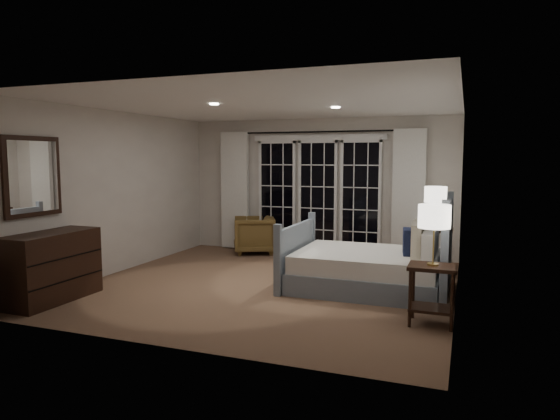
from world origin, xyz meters
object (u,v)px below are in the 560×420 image
(nightstand_left, at_px, (432,286))
(dresser, at_px, (52,267))
(lamp_left, at_px, (434,217))
(armchair, at_px, (254,235))
(bed, at_px, (372,267))
(lamp_right, at_px, (436,195))
(nightstand_right, at_px, (434,244))

(nightstand_left, height_order, dresser, dresser)
(lamp_left, distance_m, armchair, 4.64)
(bed, distance_m, lamp_right, 1.71)
(lamp_left, bearing_deg, bed, 124.90)
(bed, xyz_separation_m, nightstand_right, (0.72, 1.26, 0.15))
(nightstand_left, height_order, lamp_right, lamp_right)
(bed, relative_size, lamp_right, 3.26)
(lamp_left, bearing_deg, dresser, -170.89)
(bed, bearing_deg, nightstand_left, -55.10)
(nightstand_right, xyz_separation_m, lamp_left, (0.13, -2.48, 0.70))
(bed, distance_m, nightstand_left, 1.49)
(dresser, bearing_deg, bed, 28.01)
(lamp_left, xyz_separation_m, armchair, (-3.40, 3.05, -0.82))
(bed, bearing_deg, armchair, 144.29)
(lamp_left, distance_m, lamp_right, 2.48)
(lamp_right, bearing_deg, bed, -119.67)
(nightstand_right, bearing_deg, lamp_left, -86.94)
(nightstand_right, height_order, dresser, dresser)
(lamp_left, relative_size, armchair, 0.86)
(nightstand_right, xyz_separation_m, dresser, (-4.37, -3.20, -0.04))
(nightstand_left, bearing_deg, armchair, 138.08)
(lamp_right, height_order, armchair, lamp_right)
(nightstand_right, distance_m, lamp_right, 0.75)
(armchair, bearing_deg, nightstand_left, 22.84)
(bed, height_order, lamp_left, lamp_left)
(lamp_right, bearing_deg, lamp_left, -86.94)
(nightstand_right, distance_m, dresser, 5.42)
(nightstand_right, relative_size, lamp_right, 1.10)
(lamp_left, height_order, dresser, lamp_left)
(armchair, bearing_deg, lamp_left, 22.84)
(nightstand_left, distance_m, dresser, 4.56)
(bed, xyz_separation_m, armchair, (-2.55, 1.83, 0.03))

